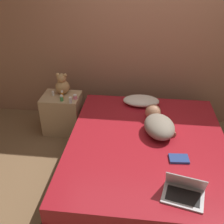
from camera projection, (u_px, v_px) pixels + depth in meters
name	position (u px, v px, depth m)	size (l,w,h in m)	color
ground_plane	(144.00, 174.00, 3.07)	(12.00, 12.00, 0.00)	brown
wall_back	(152.00, 34.00, 3.50)	(8.00, 0.06, 2.60)	#996B51
bed	(146.00, 158.00, 2.95)	(1.73, 2.03, 0.49)	#2D2319
nightstand	(63.00, 113.00, 3.72)	(0.51, 0.41, 0.55)	tan
pillow	(141.00, 101.00, 3.48)	(0.48, 0.30, 0.11)	beige
person_lying	(158.00, 124.00, 2.93)	(0.41, 0.65, 0.19)	gray
laptop	(184.00, 191.00, 2.15)	(0.38, 0.30, 0.22)	silver
teddy_bear	(62.00, 85.00, 3.58)	(0.19, 0.19, 0.30)	tan
bottle_orange	(62.00, 95.00, 3.50)	(0.03, 0.03, 0.11)	orange
bottle_green	(62.00, 98.00, 3.44)	(0.04, 0.04, 0.08)	#3D8E4C
bottle_pink	(75.00, 97.00, 3.49)	(0.05, 0.05, 0.06)	pink
bottle_white	(53.00, 93.00, 3.58)	(0.03, 0.03, 0.06)	white
bottle_clear	(70.00, 100.00, 3.39)	(0.04, 0.04, 0.08)	silver
book	(179.00, 159.00, 2.55)	(0.20, 0.14, 0.02)	navy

